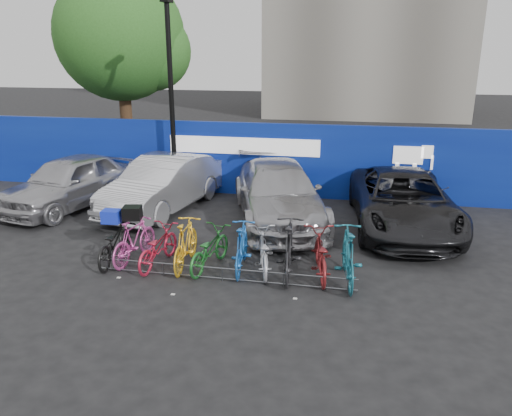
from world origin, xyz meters
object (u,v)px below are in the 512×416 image
(bike_rack, at_px, (222,274))
(car_3, at_px, (403,201))
(tree, at_px, (126,39))
(bike_9, at_px, (348,256))
(lamppost, at_px, (171,95))
(car_1, at_px, (163,184))
(bike_8, at_px, (320,254))
(car_0, at_px, (69,182))
(car_2, at_px, (278,193))
(bike_1, at_px, (134,240))
(bike_5, at_px, (242,247))
(bike_0, at_px, (114,242))
(bike_2, at_px, (158,247))
(bike_6, at_px, (263,251))
(bike_3, at_px, (186,244))
(bike_4, at_px, (209,249))
(bike_7, at_px, (289,249))

(bike_rack, distance_m, car_3, 5.73)
(tree, bearing_deg, bike_9, -47.51)
(lamppost, relative_size, bike_9, 3.10)
(tree, relative_size, bike_9, 3.96)
(car_1, distance_m, bike_8, 6.27)
(bike_rack, distance_m, car_0, 7.22)
(car_0, xyz_separation_m, car_2, (6.44, 0.03, -0.01))
(bike_1, bearing_deg, bike_5, -170.61)
(car_2, relative_size, bike_0, 3.04)
(lamppost, relative_size, bike_0, 3.40)
(bike_2, distance_m, bike_6, 2.36)
(lamppost, relative_size, bike_3, 3.39)
(bike_4, bearing_deg, bike_5, -164.59)
(tree, distance_m, bike_4, 12.78)
(bike_1, relative_size, bike_8, 0.92)
(bike_4, bearing_deg, bike_1, 10.22)
(tree, distance_m, bike_3, 12.50)
(bike_0, bearing_deg, tree, -72.55)
(lamppost, distance_m, bike_2, 6.40)
(bike_rack, distance_m, bike_9, 2.64)
(car_2, height_order, bike_2, car_2)
(bike_5, bearing_deg, lamppost, -62.28)
(tree, bearing_deg, bike_0, -67.98)
(car_2, xyz_separation_m, bike_0, (-3.20, -3.65, -0.32))
(car_0, distance_m, bike_8, 8.61)
(bike_rack, distance_m, bike_3, 1.18)
(bike_rack, xyz_separation_m, bike_2, (-1.61, 0.48, 0.29))
(car_3, height_order, bike_9, car_3)
(bike_7, xyz_separation_m, bike_9, (1.24, -0.09, -0.02))
(car_0, xyz_separation_m, car_3, (9.83, 0.02, -0.04))
(car_0, height_order, bike_6, car_0)
(lamppost, distance_m, bike_1, 6.14)
(bike_3, height_order, bike_9, bike_9)
(bike_1, height_order, bike_3, bike_3)
(car_3, xyz_separation_m, bike_4, (-4.37, -3.56, -0.31))
(bike_0, xyz_separation_m, bike_9, (5.23, -0.04, 0.12))
(tree, xyz_separation_m, bike_6, (7.52, -10.00, -4.62))
(car_2, bearing_deg, bike_1, -144.98)
(car_0, relative_size, bike_0, 2.62)
(bike_4, relative_size, bike_6, 1.00)
(bike_1, distance_m, bike_7, 3.55)
(bike_1, bearing_deg, car_3, -140.98)
(bike_2, relative_size, bike_4, 0.99)
(bike_2, relative_size, bike_8, 0.92)
(bike_5, xyz_separation_m, bike_7, (1.05, -0.07, 0.08))
(car_3, xyz_separation_m, bike_0, (-6.60, -3.63, -0.29))
(bike_7, xyz_separation_m, bike_8, (0.65, 0.11, -0.12))
(tree, height_order, car_0, tree)
(bike_rack, xyz_separation_m, bike_5, (0.28, 0.61, 0.37))
(bike_4, xyz_separation_m, bike_7, (1.77, -0.02, 0.15))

